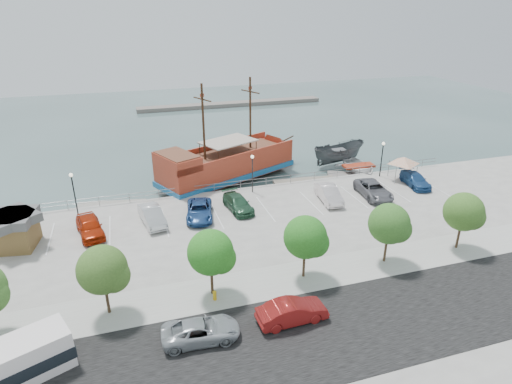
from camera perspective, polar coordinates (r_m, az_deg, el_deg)
name	(u,v)px	position (r m, az deg, el deg)	size (l,w,h in m)	color
ground	(272,227)	(41.93, 2.13, -4.64)	(160.00, 160.00, 0.00)	#334A48
street	(355,325)	(29.34, 13.02, -16.92)	(100.00, 8.00, 0.04)	black
sidewalk	(315,274)	(33.51, 7.92, -10.77)	(100.00, 4.00, 0.05)	#9B9A96
seawall_railing	(249,183)	(48.00, -0.93, 1.16)	(50.00, 0.06, 1.00)	gray
far_shore	(231,104)	(94.59, -3.29, 11.62)	(40.00, 3.00, 0.80)	#6C6158
pirate_ship	(237,162)	(52.99, -2.61, 4.02)	(20.28, 13.08, 12.71)	#A3341E
patrol_boat	(338,155)	(58.66, 10.94, 4.86)	(2.84, 7.55, 2.92)	#464B4E
speedboat	(358,169)	(56.37, 13.48, 3.01)	(4.60, 6.44, 1.33)	white
dock_west	(111,206)	(48.22, -18.73, -1.77)	(7.10, 2.03, 0.41)	gray
dock_mid	(305,182)	(52.14, 6.56, 1.31)	(7.60, 2.17, 0.43)	gray
dock_east	(357,176)	(55.24, 13.30, 2.09)	(7.27, 2.08, 0.42)	slate
shed	(13,230)	(41.25, -29.68, -4.39)	(4.21, 4.21, 3.03)	brown
canopy_tent	(404,157)	(52.34, 19.16, 4.43)	(4.78, 4.78, 3.25)	slate
street_van	(201,331)	(27.50, -7.35, -17.87)	(2.20, 4.77, 1.32)	#959CA1
street_sedan	(292,312)	(28.58, 4.84, -15.61)	(1.61, 4.62, 1.52)	maroon
shuttle_bus	(6,367)	(27.93, -30.42, -19.51)	(7.05, 4.70, 2.34)	white
fire_hydrant	(215,295)	(30.53, -5.53, -13.51)	(0.27, 0.27, 0.79)	gold
lamp_post_left	(73,186)	(44.57, -23.22, 0.71)	(0.36, 0.36, 4.28)	black
lamp_post_mid	(252,167)	(45.97, -0.48, 3.35)	(0.36, 0.36, 4.28)	black
lamp_post_right	(382,153)	(52.62, 16.49, 5.00)	(0.36, 0.36, 4.28)	black
tree_b	(105,271)	(29.26, -19.50, -9.92)	(3.30, 3.20, 5.00)	#473321
tree_c	(213,254)	(29.53, -5.77, -8.19)	(3.30, 3.20, 5.00)	#473321
tree_d	(308,238)	(31.41, 6.88, -6.17)	(3.30, 3.20, 5.00)	#473321
tree_e	(391,225)	(34.62, 17.57, -4.22)	(3.30, 3.20, 5.00)	#473321
tree_f	(466,213)	(38.84, 26.15, -2.53)	(3.30, 3.20, 5.00)	#473321
parked_car_a	(90,226)	(40.81, -21.29, -4.29)	(1.98, 4.93, 1.68)	#A92407
parked_car_b	(152,216)	(41.15, -13.68, -3.09)	(1.71, 4.91, 1.62)	silver
parked_car_c	(199,211)	(41.52, -7.56, -2.47)	(2.42, 5.24, 1.45)	navy
parked_car_d	(238,203)	(42.71, -2.42, -1.53)	(2.00, 4.91, 1.42)	#285338
parked_car_f	(329,194)	(45.23, 9.68, -0.25)	(1.72, 4.92, 1.62)	silver
parked_car_g	(374,190)	(47.36, 15.40, 0.29)	(2.59, 5.61, 1.56)	slate
parked_car_h	(415,180)	(51.77, 20.46, 1.54)	(2.00, 4.93, 1.43)	navy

